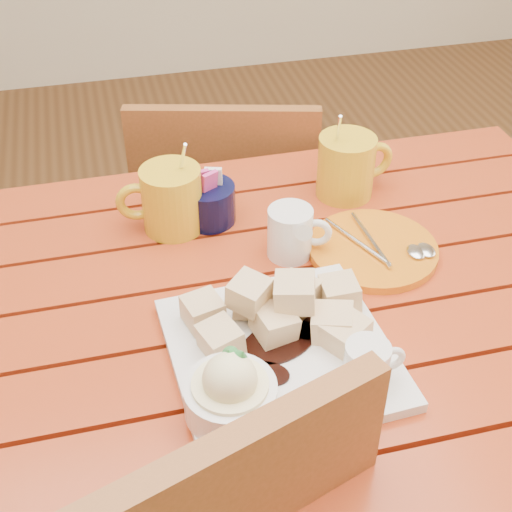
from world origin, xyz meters
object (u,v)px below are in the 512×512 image
object	(u,v)px
coffee_mug_left	(170,199)
orange_saucer	(374,249)
coffee_mug_right	(348,165)
table	(258,354)
dessert_plate	(273,351)
chair_far	(228,229)

from	to	relation	value
coffee_mug_left	orange_saucer	bearing A→B (deg)	-19.45
coffee_mug_left	coffee_mug_right	world-z (taller)	coffee_mug_right
coffee_mug_left	orange_saucer	world-z (taller)	coffee_mug_left
table	dessert_plate	bearing A→B (deg)	-96.08
dessert_plate	coffee_mug_right	size ratio (longest dim) A/B	1.81
dessert_plate	orange_saucer	distance (m)	0.29
coffee_mug_left	chair_far	xyz separation A→B (m)	(0.17, 0.37, -0.35)
orange_saucer	table	bearing A→B (deg)	-161.90
coffee_mug_left	chair_far	world-z (taller)	coffee_mug_left
coffee_mug_left	chair_far	distance (m)	0.54
dessert_plate	coffee_mug_left	bearing A→B (deg)	102.92
coffee_mug_right	orange_saucer	bearing A→B (deg)	-102.64
dessert_plate	chair_far	distance (m)	0.79
table	orange_saucer	distance (m)	0.24
coffee_mug_right	table	bearing A→B (deg)	-140.23
dessert_plate	chair_far	world-z (taller)	dessert_plate
coffee_mug_right	dessert_plate	bearing A→B (deg)	-129.97
table	orange_saucer	bearing A→B (deg)	18.10
coffee_mug_left	table	bearing A→B (deg)	-59.72
coffee_mug_left	coffee_mug_right	bearing A→B (deg)	11.78
orange_saucer	dessert_plate	bearing A→B (deg)	-137.73
coffee_mug_right	orange_saucer	distance (m)	0.18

